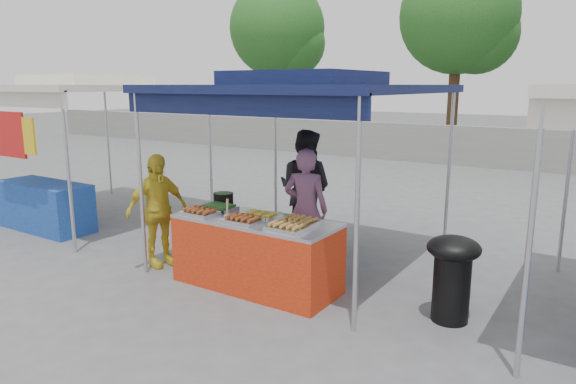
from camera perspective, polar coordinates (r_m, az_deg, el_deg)
The scene contains 22 objects.
ground_plane at distance 6.41m, azimuth -2.98°, elevation -10.15°, with size 80.00×80.00×0.00m, color #575759.
back_wall at distance 16.28m, azimuth 20.53°, elevation 4.71°, with size 40.00×0.25×1.20m, color gray.
main_canopy at distance 6.75m, azimuth 1.75°, elevation 11.58°, with size 3.20×3.20×2.57m.
neighbor_stall_left at distance 9.68m, azimuth -23.11°, elevation 6.15°, with size 3.20×3.20×2.57m.
tree_0 at distance 21.33m, azimuth -0.81°, elevation 17.29°, with size 3.79×3.78×6.49m.
tree_1 at distance 18.53m, azimuth 18.88°, elevation 17.64°, with size 3.81×3.81×6.55m.
vendor_table at distance 6.19m, azimuth -3.57°, elevation -6.79°, with size 2.00×0.80×0.85m.
food_tray_fl at distance 6.30m, azimuth -9.78°, elevation -2.27°, with size 0.42×0.30×0.07m.
food_tray_fm at distance 5.88m, azimuth -5.07°, elevation -3.14°, with size 0.42×0.30×0.07m.
food_tray_fr at distance 5.55m, azimuth -0.15°, elevation -3.99°, with size 0.42×0.30×0.07m.
food_tray_bl at distance 6.52m, azimuth -7.68°, elevation -1.72°, with size 0.42×0.30×0.07m.
food_tray_bm at distance 6.09m, azimuth -3.00°, elevation -2.59°, with size 0.42×0.30×0.07m.
food_tray_br at distance 5.80m, azimuth 1.32°, elevation -3.31°, with size 0.42×0.30×0.07m.
cooking_pot at distance 6.82m, azimuth -7.19°, elevation -0.74°, with size 0.26×0.26×0.15m, color black.
skewer_cup at distance 5.92m, azimuth -6.81°, elevation -2.97°, with size 0.07×0.07×0.09m, color #B5B5BC.
wok_burner at distance 5.54m, azimuth 17.80°, elevation -8.36°, with size 0.54×0.54×0.91m.
crate_left at distance 6.98m, azimuth -2.24°, elevation -6.95°, with size 0.51×0.36×0.31m, color #132E9D.
crate_right at distance 6.78m, azimuth 2.02°, elevation -7.67°, with size 0.45×0.32×0.27m, color #132E9D.
crate_stacked at distance 6.70m, azimuth 2.03°, elevation -5.52°, with size 0.44×0.31×0.26m, color #132E9D.
vendor_woman at distance 6.68m, azimuth 1.98°, elevation -1.97°, with size 0.59×0.39×1.61m, color #855478.
helper_man at distance 7.68m, azimuth 1.89°, elevation 0.41°, with size 0.86×0.67×1.76m, color black.
customer_person at distance 7.04m, azimuth -14.32°, elevation -2.01°, with size 0.89×0.37×1.52m, color gold.
Camera 1 is at (3.52, -4.79, 2.39)m, focal length 32.00 mm.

